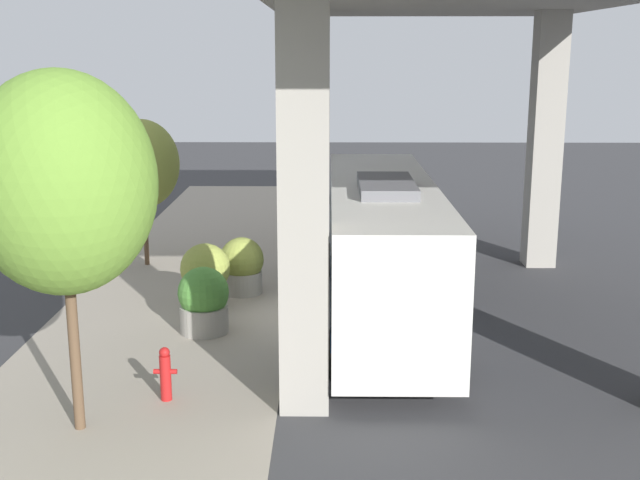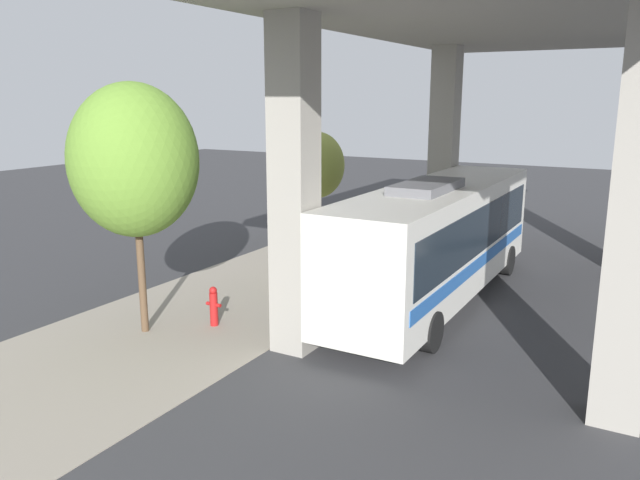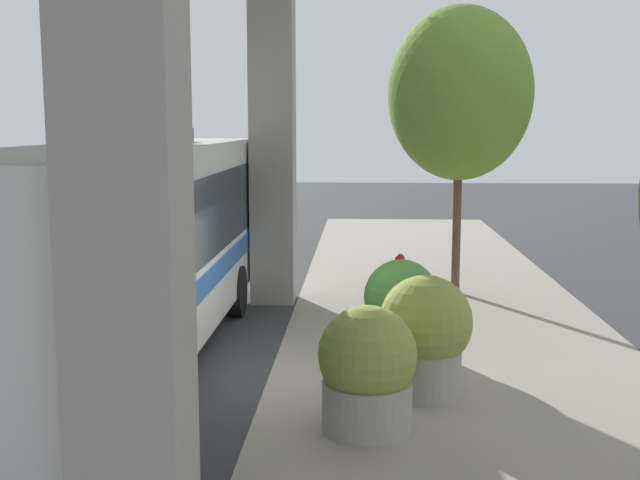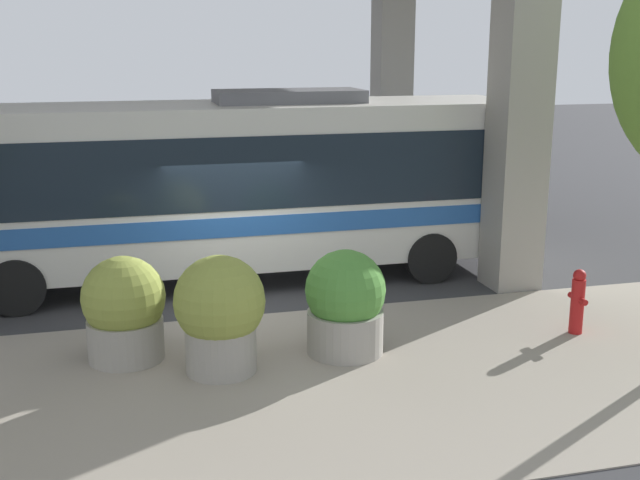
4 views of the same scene
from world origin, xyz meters
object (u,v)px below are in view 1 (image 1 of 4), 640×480
object	(u,v)px
fire_hydrant	(165,374)
planter_middle	(205,275)
planter_front	(204,301)
planter_back	(242,266)
bus	(382,242)
street_tree_near	(142,164)
street_tree_far	(62,184)

from	to	relation	value
fire_hydrant	planter_middle	xyz separation A→B (m)	(-0.09, 5.73, 0.34)
planter_front	planter_back	xyz separation A→B (m)	(0.56, 3.20, -0.01)
bus	planter_front	bearing A→B (deg)	-166.43
planter_middle	bus	bearing A→B (deg)	-11.08
planter_front	planter_middle	distance (m)	1.93
bus	planter_front	distance (m)	4.54
planter_middle	street_tree_near	xyz separation A→B (m)	(-2.51, 4.28, 2.29)
bus	street_tree_far	bearing A→B (deg)	-133.31
street_tree_far	planter_back	bearing A→B (deg)	76.28
fire_hydrant	street_tree_far	distance (m)	4.23
bus	street_tree_near	world-z (taller)	street_tree_near
planter_middle	fire_hydrant	bearing A→B (deg)	-89.06
fire_hydrant	planter_middle	world-z (taller)	planter_middle
planter_back	street_tree_far	xyz separation A→B (m)	(-2.01, -8.22, 3.62)
fire_hydrant	planter_front	world-z (taller)	planter_front
planter_back	street_tree_far	size ratio (longest dim) A/B	0.25
planter_front	planter_back	distance (m)	3.25
fire_hydrant	street_tree_near	size ratio (longest dim) A/B	0.24
planter_back	street_tree_near	bearing A→B (deg)	137.98
planter_front	planter_middle	bearing A→B (deg)	97.38
fire_hydrant	planter_front	xyz separation A→B (m)	(0.15, 3.82, 0.23)
bus	planter_back	distance (m)	4.45
bus	fire_hydrant	xyz separation A→B (m)	(-4.40, -4.84, -1.45)
bus	fire_hydrant	bearing A→B (deg)	-132.25
fire_hydrant	planter_middle	size ratio (longest dim) A/B	0.63
street_tree_near	planter_middle	bearing A→B (deg)	-59.63
fire_hydrant	planter_front	distance (m)	3.83
fire_hydrant	street_tree_near	xyz separation A→B (m)	(-2.60, 10.00, 2.64)
fire_hydrant	planter_back	size ratio (longest dim) A/B	0.69
fire_hydrant	planter_back	bearing A→B (deg)	84.22
bus	street_tree_near	xyz separation A→B (m)	(-7.00, 5.16, 1.19)
street_tree_near	street_tree_far	size ratio (longest dim) A/B	0.72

